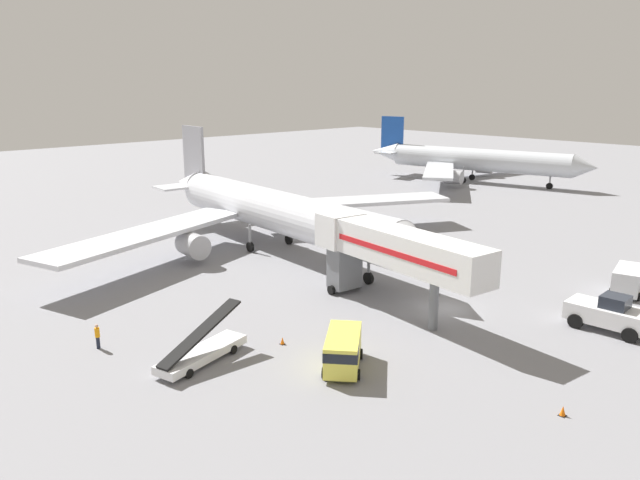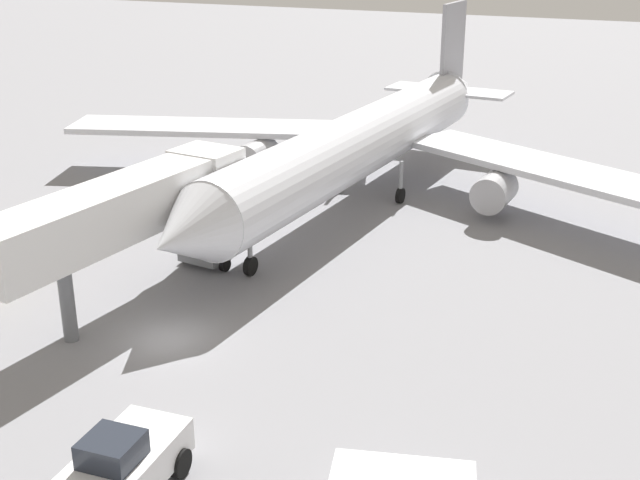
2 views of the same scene
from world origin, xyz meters
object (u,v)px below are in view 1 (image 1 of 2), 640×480
at_px(airplane_at_gate, 272,211).
at_px(airplane_background, 471,160).
at_px(jet_bridge, 388,248).
at_px(safety_cone_bravo, 282,341).
at_px(ground_crew_worker_foreground, 97,336).
at_px(safety_cone_alpha, 563,411).
at_px(service_van_near_right, 343,350).
at_px(service_van_outer_right, 628,279).
at_px(belt_loader_truck, 202,351).
at_px(pushback_tug, 610,314).

distance_m(airplane_at_gate, airplane_background, 57.08).
bearing_deg(jet_bridge, airplane_background, 27.81).
bearing_deg(safety_cone_bravo, ground_crew_worker_foreground, 139.80).
bearing_deg(airplane_background, safety_cone_alpha, -143.32).
relative_size(safety_cone_alpha, safety_cone_bravo, 1.13).
height_order(service_van_near_right, safety_cone_alpha, service_van_near_right).
height_order(jet_bridge, service_van_outer_right, jet_bridge).
bearing_deg(jet_bridge, safety_cone_alpha, -107.14).
bearing_deg(service_van_near_right, jet_bridge, 26.57).
xyz_separation_m(service_van_outer_right, safety_cone_bravo, (-28.51, 12.23, -1.04)).
bearing_deg(service_van_outer_right, airplane_background, 45.71).
bearing_deg(airplane_background, service_van_near_right, -152.37).
relative_size(airplane_at_gate, airplane_background, 1.21).
bearing_deg(belt_loader_truck, safety_cone_bravo, -14.32).
bearing_deg(ground_crew_worker_foreground, pushback_tug, -38.34).
bearing_deg(airplane_at_gate, ground_crew_worker_foreground, -154.37).
bearing_deg(belt_loader_truck, pushback_tug, -32.94).
distance_m(pushback_tug, belt_loader_truck, 29.32).
xyz_separation_m(service_van_near_right, airplane_background, (70.91, 37.13, 2.78)).
relative_size(jet_bridge, service_van_near_right, 3.44).
distance_m(jet_bridge, belt_loader_truck, 16.66).
xyz_separation_m(airplane_at_gate, airplane_background, (55.91, 11.51, -0.21)).
xyz_separation_m(pushback_tug, airplane_background, (52.26, 46.10, 2.80)).
distance_m(airplane_at_gate, ground_crew_worker_foreground, 27.88).
xyz_separation_m(jet_bridge, pushback_tug, (8.62, -13.99, -3.80)).
relative_size(service_van_near_right, service_van_outer_right, 1.01).
bearing_deg(jet_bridge, belt_loader_truck, 173.06).
height_order(pushback_tug, airplane_background, airplane_background).
xyz_separation_m(jet_bridge, ground_crew_worker_foreground, (-19.98, 8.63, -4.14)).
bearing_deg(belt_loader_truck, service_van_near_right, -49.52).
height_order(service_van_outer_right, safety_cone_alpha, service_van_outer_right).
relative_size(jet_bridge, pushback_tug, 2.89).
height_order(belt_loader_truck, service_van_near_right, belt_loader_truck).
height_order(pushback_tug, safety_cone_alpha, pushback_tug).
bearing_deg(airplane_at_gate, pushback_tug, -83.97).
bearing_deg(safety_cone_bravo, safety_cone_alpha, -73.97).
distance_m(jet_bridge, safety_cone_bravo, 11.46).
distance_m(jet_bridge, service_van_near_right, 11.84).
bearing_deg(ground_crew_worker_foreground, airplane_at_gate, 25.63).
xyz_separation_m(airplane_at_gate, jet_bridge, (-4.97, -20.60, 0.78)).
distance_m(jet_bridge, safety_cone_alpha, 18.61).
xyz_separation_m(jet_bridge, service_van_outer_right, (18.13, -11.71, -3.77)).
bearing_deg(safety_cone_alpha, belt_loader_truck, 119.17).
bearing_deg(safety_cone_alpha, service_van_near_right, 111.26).
distance_m(airplane_at_gate, service_van_outer_right, 35.01).
height_order(jet_bridge, pushback_tug, jet_bridge).
distance_m(service_van_outer_right, safety_cone_bravo, 31.04).
height_order(airplane_at_gate, safety_cone_alpha, airplane_at_gate).
height_order(airplane_at_gate, service_van_outer_right, airplane_at_gate).
bearing_deg(belt_loader_truck, service_van_outer_right, -21.82).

